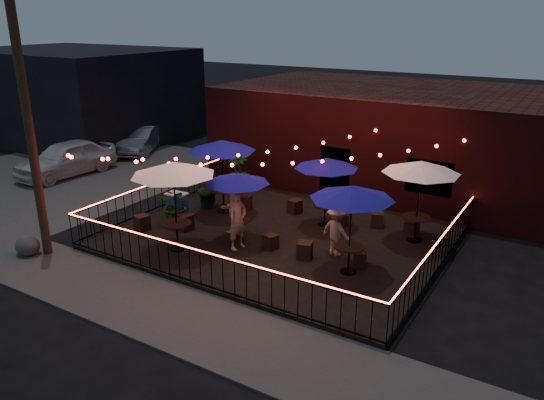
{
  "coord_description": "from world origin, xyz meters",
  "views": [
    {
      "loc": [
        7.96,
        -11.46,
        6.82
      ],
      "look_at": [
        -0.2,
        1.83,
        1.36
      ],
      "focal_mm": 35.0,
      "sensor_mm": 36.0,
      "label": 1
    }
  ],
  "objects_px": {
    "utility_pole": "(28,123)",
    "cafe_table_3": "(326,164)",
    "cafe_table_2": "(237,179)",
    "cafe_table_0": "(173,170)",
    "boulder": "(27,246)",
    "cooler": "(177,205)",
    "cafe_table_1": "(222,146)",
    "cafe_table_5": "(421,168)",
    "cafe_table_4": "(352,194)"
  },
  "relations": [
    {
      "from": "cafe_table_1",
      "to": "cafe_table_4",
      "type": "height_order",
      "value": "cafe_table_1"
    },
    {
      "from": "cafe_table_4",
      "to": "boulder",
      "type": "distance_m",
      "value": 9.7
    },
    {
      "from": "cooler",
      "to": "cafe_table_1",
      "type": "bearing_deg",
      "value": 52.22
    },
    {
      "from": "cafe_table_0",
      "to": "cafe_table_1",
      "type": "bearing_deg",
      "value": 102.34
    },
    {
      "from": "utility_pole",
      "to": "cooler",
      "type": "xyz_separation_m",
      "value": [
        1.61,
        4.04,
        -3.39
      ]
    },
    {
      "from": "utility_pole",
      "to": "cafe_table_3",
      "type": "relative_size",
      "value": 3.24
    },
    {
      "from": "utility_pole",
      "to": "cafe_table_1",
      "type": "bearing_deg",
      "value": 64.35
    },
    {
      "from": "cafe_table_2",
      "to": "cafe_table_5",
      "type": "bearing_deg",
      "value": 31.93
    },
    {
      "from": "cafe_table_0",
      "to": "cafe_table_3",
      "type": "bearing_deg",
      "value": 54.08
    },
    {
      "from": "utility_pole",
      "to": "cafe_table_5",
      "type": "height_order",
      "value": "utility_pole"
    },
    {
      "from": "cafe_table_3",
      "to": "cafe_table_4",
      "type": "xyz_separation_m",
      "value": [
        2.07,
        -2.75,
        0.15
      ]
    },
    {
      "from": "utility_pole",
      "to": "cafe_table_3",
      "type": "bearing_deg",
      "value": 44.48
    },
    {
      "from": "cafe_table_2",
      "to": "cafe_table_3",
      "type": "xyz_separation_m",
      "value": [
        1.7,
        2.6,
        0.1
      ]
    },
    {
      "from": "cafe_table_2",
      "to": "boulder",
      "type": "relative_size",
      "value": 3.14
    },
    {
      "from": "utility_pole",
      "to": "cafe_table_0",
      "type": "height_order",
      "value": "utility_pole"
    },
    {
      "from": "utility_pole",
      "to": "cafe_table_3",
      "type": "xyz_separation_m",
      "value": [
        6.23,
        6.12,
        -1.73
      ]
    },
    {
      "from": "cafe_table_1",
      "to": "cooler",
      "type": "distance_m",
      "value": 2.55
    },
    {
      "from": "cafe_table_0",
      "to": "cafe_table_1",
      "type": "relative_size",
      "value": 1.13
    },
    {
      "from": "cafe_table_0",
      "to": "cooler",
      "type": "xyz_separation_m",
      "value": [
        -1.71,
        1.95,
        -2.01
      ]
    },
    {
      "from": "cafe_table_3",
      "to": "cafe_table_4",
      "type": "bearing_deg",
      "value": -52.97
    },
    {
      "from": "cafe_table_0",
      "to": "cafe_table_4",
      "type": "xyz_separation_m",
      "value": [
        4.99,
        1.28,
        -0.21
      ]
    },
    {
      "from": "utility_pole",
      "to": "cafe_table_2",
      "type": "relative_size",
      "value": 3.04
    },
    {
      "from": "cooler",
      "to": "cafe_table_0",
      "type": "bearing_deg",
      "value": -50.49
    },
    {
      "from": "cafe_table_3",
      "to": "boulder",
      "type": "relative_size",
      "value": 2.95
    },
    {
      "from": "cafe_table_0",
      "to": "cafe_table_1",
      "type": "distance_m",
      "value": 3.38
    },
    {
      "from": "cafe_table_5",
      "to": "cooler",
      "type": "bearing_deg",
      "value": -162.58
    },
    {
      "from": "utility_pole",
      "to": "cafe_table_1",
      "type": "xyz_separation_m",
      "value": [
        2.59,
        5.39,
        -1.46
      ]
    },
    {
      "from": "cafe_table_5",
      "to": "boulder",
      "type": "bearing_deg",
      "value": -144.68
    },
    {
      "from": "utility_pole",
      "to": "cooler",
      "type": "relative_size",
      "value": 8.74
    },
    {
      "from": "cafe_table_3",
      "to": "boulder",
      "type": "xyz_separation_m",
      "value": [
        -6.63,
        -6.49,
        -1.95
      ]
    },
    {
      "from": "cafe_table_2",
      "to": "boulder",
      "type": "height_order",
      "value": "cafe_table_2"
    },
    {
      "from": "cafe_table_0",
      "to": "boulder",
      "type": "height_order",
      "value": "cafe_table_0"
    },
    {
      "from": "cafe_table_1",
      "to": "boulder",
      "type": "height_order",
      "value": "cafe_table_1"
    },
    {
      "from": "cafe_table_4",
      "to": "boulder",
      "type": "height_order",
      "value": "cafe_table_4"
    },
    {
      "from": "cafe_table_5",
      "to": "cooler",
      "type": "relative_size",
      "value": 3.36
    },
    {
      "from": "cafe_table_1",
      "to": "cafe_table_5",
      "type": "xyz_separation_m",
      "value": [
        6.61,
        1.03,
        -0.04
      ]
    },
    {
      "from": "cafe_table_0",
      "to": "boulder",
      "type": "bearing_deg",
      "value": -146.41
    },
    {
      "from": "cafe_table_4",
      "to": "cooler",
      "type": "distance_m",
      "value": 6.97
    },
    {
      "from": "cooler",
      "to": "cafe_table_3",
      "type": "bearing_deg",
      "value": 22.51
    },
    {
      "from": "cafe_table_2",
      "to": "boulder",
      "type": "xyz_separation_m",
      "value": [
        -4.93,
        -3.89,
        -1.85
      ]
    },
    {
      "from": "cooler",
      "to": "cafe_table_2",
      "type": "bearing_deg",
      "value": -11.9
    },
    {
      "from": "cafe_table_2",
      "to": "cafe_table_0",
      "type": "bearing_deg",
      "value": -130.49
    },
    {
      "from": "utility_pole",
      "to": "cafe_table_2",
      "type": "height_order",
      "value": "utility_pole"
    },
    {
      "from": "cafe_table_1",
      "to": "cafe_table_2",
      "type": "xyz_separation_m",
      "value": [
        1.94,
        -1.88,
        -0.37
      ]
    },
    {
      "from": "cafe_table_3",
      "to": "cooler",
      "type": "relative_size",
      "value": 2.69
    },
    {
      "from": "cafe_table_1",
      "to": "boulder",
      "type": "xyz_separation_m",
      "value": [
        -2.99,
        -5.77,
        -2.22
      ]
    },
    {
      "from": "cafe_table_5",
      "to": "cafe_table_4",
      "type": "bearing_deg",
      "value": -106.32
    },
    {
      "from": "cafe_table_0",
      "to": "cafe_table_5",
      "type": "bearing_deg",
      "value": 36.37
    },
    {
      "from": "cafe_table_3",
      "to": "cafe_table_2",
      "type": "bearing_deg",
      "value": -123.17
    },
    {
      "from": "cafe_table_0",
      "to": "cooler",
      "type": "height_order",
      "value": "cafe_table_0"
    }
  ]
}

